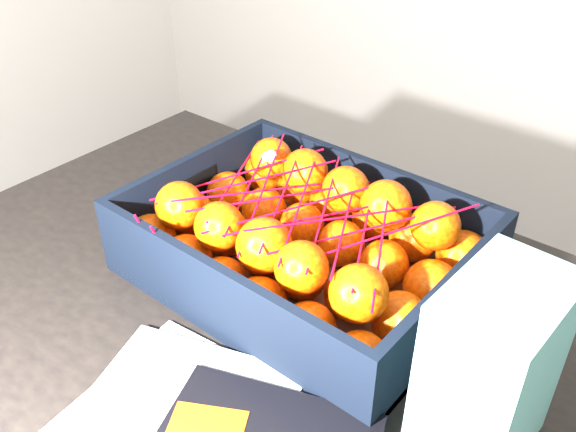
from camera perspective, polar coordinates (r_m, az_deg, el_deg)
The scene contains 5 objects.
table at distance 0.80m, azimuth 0.51°, elevation -18.00°, with size 1.22×0.82×0.75m.
produce_crate at distance 0.81m, azimuth 1.35°, elevation -3.66°, with size 0.42×0.32×0.11m.
clementine_heap at distance 0.80m, azimuth 1.52°, elevation -2.10°, with size 0.41×0.30×0.12m.
mesh_net at distance 0.77m, azimuth 0.75°, elevation 0.97°, with size 0.35×0.28×0.10m.
retail_carton at distance 0.60m, azimuth 18.08°, elevation -13.64°, with size 0.09×0.13×0.20m, color white.
Camera 1 is at (0.42, -0.05, 1.28)m, focal length 38.62 mm.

